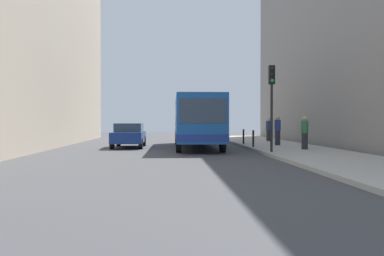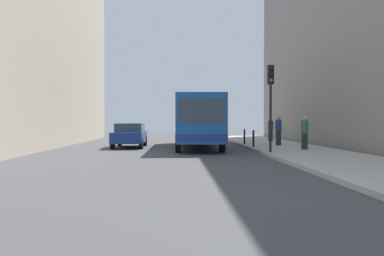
# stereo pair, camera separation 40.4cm
# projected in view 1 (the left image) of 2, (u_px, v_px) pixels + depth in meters

# --- Properties ---
(ground_plane) EXTENTS (80.00, 80.00, 0.00)m
(ground_plane) POSITION_uv_depth(u_px,v_px,m) (194.00, 152.00, 21.29)
(ground_plane) COLOR #424244
(sidewalk) EXTENTS (4.40, 40.00, 0.15)m
(sidewalk) POSITION_uv_depth(u_px,v_px,m) (297.00, 150.00, 21.60)
(sidewalk) COLOR #ADA89E
(sidewalk) RESTS_ON ground
(building_right) EXTENTS (7.00, 32.00, 15.20)m
(building_right) POSITION_uv_depth(u_px,v_px,m) (373.00, 26.00, 25.83)
(building_right) COLOR gray
(building_right) RESTS_ON ground
(bus) EXTENTS (2.65, 11.05, 3.00)m
(bus) POSITION_uv_depth(u_px,v_px,m) (196.00, 119.00, 25.12)
(bus) COLOR #19519E
(bus) RESTS_ON ground
(car_beside_bus) EXTENTS (1.88, 4.41, 1.48)m
(car_beside_bus) POSITION_uv_depth(u_px,v_px,m) (129.00, 135.00, 25.19)
(car_beside_bus) COLOR navy
(car_beside_bus) RESTS_ON ground
(traffic_light) EXTENTS (0.28, 0.33, 4.10)m
(traffic_light) POSITION_uv_depth(u_px,v_px,m) (272.00, 92.00, 19.46)
(traffic_light) COLOR black
(traffic_light) RESTS_ON sidewalk
(bollard_near) EXTENTS (0.11, 0.11, 0.95)m
(bollard_near) POSITION_uv_depth(u_px,v_px,m) (253.00, 139.00, 23.20)
(bollard_near) COLOR black
(bollard_near) RESTS_ON sidewalk
(bollard_mid) EXTENTS (0.11, 0.11, 0.95)m
(bollard_mid) POSITION_uv_depth(u_px,v_px,m) (243.00, 137.00, 26.19)
(bollard_mid) COLOR black
(bollard_mid) RESTS_ON sidewalk
(pedestrian_near_signal) EXTENTS (0.38, 0.38, 1.72)m
(pedestrian_near_signal) POSITION_uv_depth(u_px,v_px,m) (305.00, 133.00, 21.34)
(pedestrian_near_signal) COLOR #26262D
(pedestrian_near_signal) RESTS_ON sidewalk
(pedestrian_mid_sidewalk) EXTENTS (0.38, 0.38, 1.78)m
(pedestrian_mid_sidewalk) POSITION_uv_depth(u_px,v_px,m) (278.00, 131.00, 24.94)
(pedestrian_mid_sidewalk) COLOR #26262D
(pedestrian_mid_sidewalk) RESTS_ON sidewalk
(pedestrian_far_sidewalk) EXTENTS (0.38, 0.38, 1.70)m
(pedestrian_far_sidewalk) POSITION_uv_depth(u_px,v_px,m) (269.00, 130.00, 30.32)
(pedestrian_far_sidewalk) COLOR #26262D
(pedestrian_far_sidewalk) RESTS_ON sidewalk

